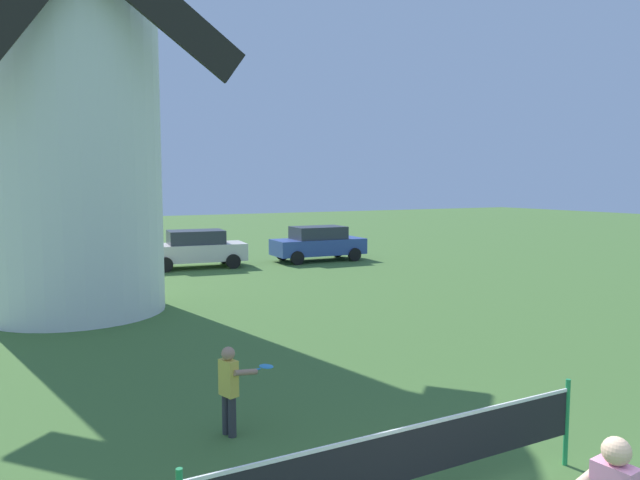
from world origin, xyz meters
TOP-DOWN VIEW (x-y plane):
  - windmill at (-2.21, 13.81)m, footprint 7.84×5.36m
  - tennis_net at (-0.09, 1.63)m, footprint 4.87×0.06m
  - player_far at (-1.09, 4.42)m, footprint 0.80×0.41m
  - parked_car_red at (-3.37, 19.83)m, footprint 4.65×2.24m
  - parked_car_cream at (3.00, 20.53)m, footprint 4.17×2.24m
  - parked_car_blue at (8.49, 20.06)m, footprint 4.21×2.01m

SIDE VIEW (x-z plane):
  - tennis_net at x=-0.09m, z-range 0.13..1.23m
  - player_far at x=-1.09m, z-range 0.08..1.35m
  - parked_car_cream at x=3.00m, z-range 0.03..1.59m
  - parked_car_blue at x=8.49m, z-range 0.03..1.59m
  - parked_car_red at x=-3.37m, z-range 0.03..1.59m
  - windmill at x=-2.21m, z-range -0.11..12.79m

